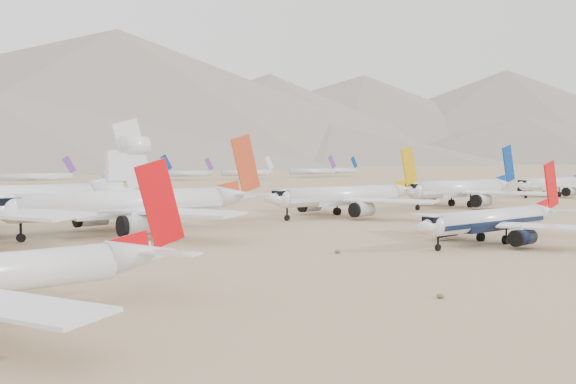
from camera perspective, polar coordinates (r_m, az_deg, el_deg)
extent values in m
plane|color=#917354|center=(113.23, 20.82, -4.49)|extent=(7000.00, 7000.00, 0.00)
cylinder|color=white|center=(113.82, 17.47, -2.35)|extent=(29.75, 3.52, 3.52)
cube|color=black|center=(113.87, 17.47, -2.57)|extent=(29.16, 3.57, 0.79)
sphere|color=white|center=(101.69, 12.91, -2.91)|extent=(3.52, 3.52, 3.52)
cube|color=black|center=(101.18, 12.74, -2.39)|extent=(2.46, 2.29, 0.88)
cone|color=white|center=(129.59, 21.89, -1.68)|extent=(7.44, 3.52, 3.52)
cube|color=white|center=(110.64, 22.66, -2.91)|extent=(11.49, 18.11, 0.55)
cube|color=white|center=(129.26, 23.53, -1.52)|extent=(4.72, 6.17, 0.21)
cylinder|color=black|center=(108.86, 20.22, -3.80)|extent=(4.13, 2.53, 2.53)
cube|color=white|center=(121.66, 13.92, -2.25)|extent=(11.49, 18.11, 0.55)
cube|color=white|center=(132.47, 20.89, -1.37)|extent=(4.72, 6.17, 0.21)
cylinder|color=black|center=(116.81, 13.99, -3.25)|extent=(4.13, 2.53, 2.53)
cube|color=red|center=(131.12, 22.36, 0.61)|extent=(5.64, 0.28, 9.29)
cylinder|color=black|center=(102.81, 13.19, -4.82)|extent=(1.06, 0.44, 1.06)
cylinder|color=black|center=(113.92, 18.82, -4.04)|extent=(1.48, 0.88, 1.48)
cylinder|color=black|center=(116.54, 16.76, -3.85)|extent=(1.48, 0.88, 1.48)
cone|color=white|center=(67.98, -12.83, -5.47)|extent=(7.58, 3.64, 3.64)
cube|color=white|center=(52.43, -23.73, -9.19)|extent=(11.71, 18.45, 0.57)
cube|color=white|center=(65.55, -10.29, -5.36)|extent=(4.81, 6.29, 0.22)
cube|color=white|center=(71.66, -13.05, -4.68)|extent=(4.81, 6.29, 0.22)
cube|color=red|center=(68.39, -11.31, -0.99)|extent=(5.74, 0.29, 9.47)
cylinder|color=white|center=(196.37, 14.86, 0.31)|extent=(39.48, 4.79, 4.79)
cube|color=silver|center=(196.40, 14.85, 0.13)|extent=(38.69, 4.86, 1.08)
sphere|color=white|center=(180.67, 11.22, 0.13)|extent=(4.79, 4.79, 4.79)
cube|color=black|center=(180.05, 11.08, 0.54)|extent=(3.35, 3.11, 1.20)
cone|color=white|center=(216.69, 18.60, 0.59)|extent=(9.87, 4.79, 4.79)
cube|color=white|center=(191.29, 18.78, -0.07)|extent=(15.25, 24.03, 0.74)
cube|color=white|center=(215.96, 19.90, 0.72)|extent=(6.27, 8.19, 0.29)
cylinder|color=silver|center=(189.22, 16.87, -0.73)|extent=(5.48, 3.45, 3.45)
cube|color=white|center=(207.17, 12.21, 0.24)|extent=(15.25, 24.03, 0.74)
cube|color=white|center=(220.71, 17.86, 0.80)|extent=(6.27, 8.19, 0.29)
cylinder|color=silver|center=(200.61, 12.21, -0.46)|extent=(5.48, 3.45, 3.45)
cube|color=navy|center=(218.86, 19.01, 2.40)|extent=(7.48, 0.38, 12.33)
cylinder|color=black|center=(181.89, 11.45, -1.37)|extent=(1.44, 0.60, 1.44)
cylinder|color=black|center=(196.06, 15.92, -1.03)|extent=(2.01, 1.20, 2.01)
cylinder|color=black|center=(199.91, 14.33, -0.93)|extent=(2.01, 1.20, 2.01)
cylinder|color=white|center=(159.44, 4.79, -0.30)|extent=(37.43, 4.55, 4.55)
cube|color=silver|center=(159.47, 4.79, -0.51)|extent=(36.68, 4.62, 1.02)
sphere|color=white|center=(146.95, -0.42, -0.57)|extent=(4.55, 4.55, 4.55)
cube|color=black|center=(146.45, -0.63, -0.09)|extent=(3.18, 2.96, 1.14)
cone|color=white|center=(176.38, 10.16, 0.09)|extent=(9.36, 4.55, 4.55)
cube|color=white|center=(152.54, 9.04, -0.78)|extent=(14.45, 22.78, 0.70)
cube|color=white|center=(175.02, 11.63, 0.24)|extent=(5.94, 7.77, 0.27)
cylinder|color=silver|center=(151.67, 6.68, -1.56)|extent=(5.20, 3.27, 3.27)
cube|color=white|center=(171.05, 2.38, -0.34)|extent=(14.45, 22.78, 0.70)
cube|color=white|center=(180.54, 9.49, 0.34)|extent=(5.94, 7.77, 0.27)
cylinder|color=silver|center=(164.95, 2.02, -1.17)|extent=(5.20, 3.27, 3.27)
cube|color=#D3980B|center=(178.17, 10.72, 2.20)|extent=(7.09, 0.36, 11.69)
cylinder|color=black|center=(148.02, -0.08, -2.31)|extent=(1.36, 0.57, 1.36)
cylinder|color=black|center=(158.60, 5.99, -1.87)|extent=(1.91, 1.14, 1.91)
cylinder|color=black|center=(163.09, 4.39, -1.73)|extent=(1.91, 1.14, 1.91)
cylinder|color=white|center=(125.90, -14.26, -1.01)|extent=(41.16, 5.03, 5.03)
cube|color=silver|center=(125.94, -14.26, -1.29)|extent=(40.34, 5.11, 1.13)
sphere|color=white|center=(118.55, -23.28, -1.40)|extent=(5.03, 5.03, 5.03)
cube|color=black|center=(118.25, -23.65, -0.75)|extent=(3.52, 3.27, 1.26)
cone|color=white|center=(138.68, -4.73, -0.41)|extent=(10.29, 5.03, 5.03)
cube|color=white|center=(114.61, -9.69, -1.79)|extent=(15.90, 25.05, 0.78)
cube|color=white|center=(135.97, -2.89, -0.20)|extent=(6.53, 8.54, 0.30)
cylinder|color=silver|center=(116.03, -13.10, -2.89)|extent=(5.72, 3.62, 3.62)
cube|color=white|center=(140.44, -15.63, -0.98)|extent=(15.90, 25.05, 0.78)
cube|color=white|center=(143.69, -5.17, -0.04)|extent=(6.53, 8.54, 0.30)
cylinder|color=silver|center=(134.50, -17.00, -2.14)|extent=(5.72, 3.62, 3.62)
cube|color=#C03C1B|center=(140.10, -3.78, 2.55)|extent=(7.80, 0.40, 12.86)
cylinder|color=black|center=(119.38, -22.65, -3.79)|extent=(1.51, 0.63, 1.51)
cylinder|color=black|center=(123.91, -12.82, -3.25)|extent=(2.11, 1.26, 2.11)
cylinder|color=black|center=(130.20, -14.22, -2.97)|extent=(2.11, 1.26, 2.11)
cone|color=white|center=(136.61, -14.86, -0.18)|extent=(11.99, 5.74, 5.74)
cube|color=white|center=(111.79, -23.32, -1.75)|extent=(18.52, 29.19, 0.89)
cube|color=white|center=(132.62, -12.95, 0.06)|extent=(7.61, 9.95, 0.34)
cube|color=white|center=(142.56, -14.95, 0.23)|extent=(7.61, 9.95, 0.34)
cube|color=white|center=(137.85, -13.65, 3.30)|extent=(9.09, 0.46, 14.98)
cylinder|color=white|center=(138.02, -13.54, 4.07)|extent=(5.99, 3.72, 3.72)
cylinder|color=white|center=(260.78, 22.24, 0.70)|extent=(35.59, 4.30, 4.30)
cube|color=silver|center=(260.80, 22.23, 0.58)|extent=(34.88, 4.36, 0.97)
sphere|color=white|center=(245.23, 20.28, 0.61)|extent=(4.30, 4.30, 4.30)
cube|color=black|center=(244.63, 20.21, 0.88)|extent=(3.01, 2.79, 1.07)
cylinder|color=silver|center=(255.11, 23.76, 0.02)|extent=(4.94, 3.10, 3.10)
cube|color=white|center=(269.30, 20.16, 0.65)|extent=(13.75, 21.66, 0.67)
cube|color=white|center=(283.71, 23.76, 1.01)|extent=(5.65, 7.39, 0.26)
cylinder|color=silver|center=(263.43, 20.33, 0.17)|extent=(4.94, 3.10, 3.10)
cylinder|color=black|center=(246.36, 20.38, -0.38)|extent=(1.29, 0.54, 1.29)
cylinder|color=black|center=(260.88, 22.95, -0.20)|extent=(1.81, 1.07, 1.81)
cylinder|color=black|center=(263.69, 21.79, -0.14)|extent=(1.81, 1.07, 1.81)
cylinder|color=silver|center=(373.01, -21.53, 1.25)|extent=(39.66, 3.92, 3.92)
cube|color=#66348C|center=(379.12, -18.87, 2.33)|extent=(7.90, 0.39, 9.95)
cube|color=silver|center=(363.29, -21.03, 1.13)|extent=(10.45, 18.26, 0.39)
cube|color=silver|center=(382.79, -22.01, 1.19)|extent=(10.45, 18.26, 0.39)
cylinder|color=silver|center=(405.48, -13.28, 1.53)|extent=(43.43, 4.29, 4.29)
cube|color=navy|center=(414.86, -10.77, 2.59)|extent=(8.65, 0.43, 10.89)
cube|color=silver|center=(395.46, -12.56, 1.41)|extent=(11.44, 19.99, 0.43)
cube|color=silver|center=(415.59, -13.97, 1.47)|extent=(11.44, 19.99, 0.43)
cylinder|color=silver|center=(433.10, -8.99, 1.62)|extent=(37.54, 3.71, 3.71)
cube|color=#66348C|center=(442.28, -7.03, 2.48)|extent=(7.48, 0.37, 9.42)
cube|color=silver|center=(424.79, -8.32, 1.53)|extent=(9.89, 17.28, 0.37)
cube|color=silver|center=(441.49, -9.64, 1.57)|extent=(9.89, 17.28, 0.37)
cylinder|color=silver|center=(445.64, -3.64, 1.71)|extent=(40.99, 4.05, 4.05)
cube|color=white|center=(457.16, -1.68, 2.61)|extent=(8.16, 0.41, 10.28)
cube|color=silver|center=(437.13, -2.82, 1.61)|extent=(10.80, 18.87, 0.41)
cube|color=silver|center=(454.27, -4.43, 1.66)|extent=(10.80, 18.87, 0.41)
cylinder|color=silver|center=(489.33, 2.19, 1.85)|extent=(43.63, 4.31, 4.31)
cube|color=#66348C|center=(503.18, 3.93, 2.70)|extent=(8.69, 0.43, 10.94)
cube|color=silver|center=(481.00, 3.08, 1.75)|extent=(11.49, 20.08, 0.43)
cube|color=silver|center=(497.80, 1.32, 1.79)|extent=(11.49, 20.08, 0.43)
cylinder|color=silver|center=(520.36, 4.42, 1.89)|extent=(40.73, 4.03, 4.03)
cube|color=navy|center=(533.79, 5.90, 2.64)|extent=(8.11, 0.40, 10.22)
cube|color=silver|center=(512.86, 5.24, 1.81)|extent=(10.73, 18.75, 0.40)
cube|color=silver|center=(527.99, 3.62, 1.85)|extent=(10.73, 18.75, 0.40)
cone|color=slate|center=(1899.73, -14.84, 8.20)|extent=(2356.00, 2356.00, 380.00)
cone|color=slate|center=(2107.33, -1.61, 6.55)|extent=(1682.00, 1682.00, 290.00)
cone|color=slate|center=(2624.13, 6.76, 6.49)|extent=(2380.00, 2380.00, 350.00)
cone|color=slate|center=(3054.44, 18.83, 6.42)|extent=(2460.00, 2460.00, 410.00)
cone|color=slate|center=(1594.00, 3.85, 4.27)|extent=(900.00, 900.00, 100.00)
cone|color=slate|center=(2308.62, 20.32, 4.38)|extent=(1395.00, 1395.00, 155.00)
ellipsoid|color=brown|center=(68.61, 13.40, -8.97)|extent=(0.84, 0.84, 0.46)
ellipsoid|color=brown|center=(97.88, 4.43, -5.28)|extent=(0.98, 0.98, 0.54)
ellipsoid|color=brown|center=(161.50, 17.93, -2.15)|extent=(0.98, 0.98, 0.54)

